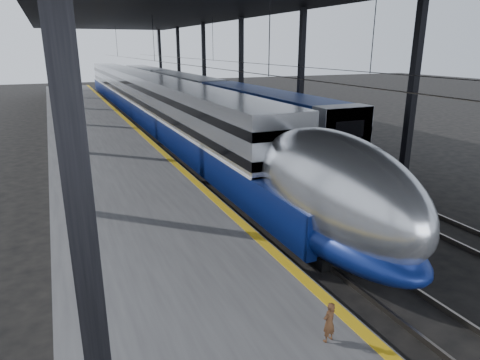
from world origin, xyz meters
TOP-DOWN VIEW (x-y plane):
  - ground at (0.00, 0.00)m, footprint 160.00×160.00m
  - platform at (-3.50, 20.00)m, footprint 6.00×80.00m
  - yellow_strip at (-0.70, 20.00)m, footprint 0.30×80.00m
  - rails at (4.50, 20.00)m, footprint 6.52×80.00m
  - canopy at (1.90, 20.00)m, footprint 18.00×75.00m
  - tgv_train at (2.00, 27.94)m, footprint 2.94×65.20m
  - second_train at (7.00, 33.42)m, footprint 2.78×56.05m
  - child at (-1.51, -4.57)m, footprint 0.35×0.27m

SIDE VIEW (x-z plane):
  - ground at x=0.00m, z-range 0.00..0.00m
  - rails at x=4.50m, z-range 0.00..0.16m
  - platform at x=-3.50m, z-range 0.00..1.00m
  - yellow_strip at x=-0.70m, z-range 1.00..1.01m
  - child at x=-1.51m, z-range 1.00..1.85m
  - second_train at x=7.00m, z-range 0.02..3.85m
  - tgv_train at x=2.00m, z-range -0.14..4.07m
  - canopy at x=1.90m, z-range 4.38..13.85m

